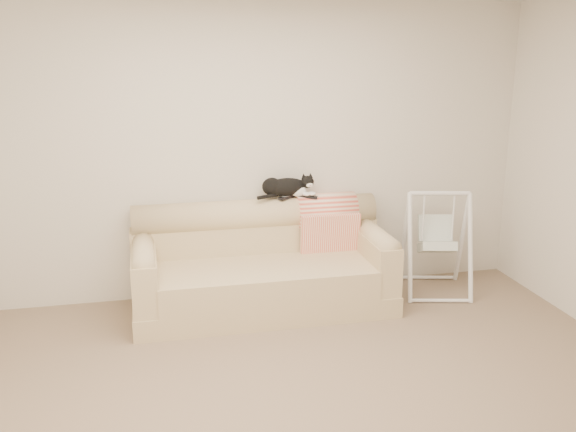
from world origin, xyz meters
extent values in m
plane|color=#6D5E4D|center=(0.00, 0.00, 0.00)|extent=(5.00, 5.00, 0.00)
cube|color=silver|center=(0.00, 2.00, 1.30)|extent=(5.00, 0.04, 2.60)
cube|color=silver|center=(0.00, -2.00, 1.30)|extent=(5.00, 0.04, 2.60)
cube|color=tan|center=(0.00, 1.53, 0.09)|extent=(2.20, 0.90, 0.18)
cube|color=tan|center=(0.00, 1.42, 0.30)|extent=(1.80, 0.68, 0.24)
cube|color=tan|center=(0.00, 1.87, 0.43)|extent=(2.20, 0.22, 0.50)
cylinder|color=tan|center=(0.00, 1.87, 0.76)|extent=(2.16, 0.28, 0.28)
cube|color=tan|center=(-0.99, 1.53, 0.39)|extent=(0.20, 0.88, 0.42)
cylinder|color=tan|center=(-0.99, 1.53, 0.60)|extent=(0.18, 0.84, 0.18)
cube|color=tan|center=(0.99, 1.53, 0.39)|extent=(0.20, 0.88, 0.42)
cylinder|color=tan|center=(0.99, 1.53, 0.60)|extent=(0.18, 0.84, 0.18)
cube|color=black|center=(0.28, 1.85, 0.91)|extent=(0.18, 0.14, 0.02)
cube|color=gray|center=(0.28, 1.85, 0.92)|extent=(0.10, 0.09, 0.01)
cube|color=black|center=(0.45, 1.81, 0.91)|extent=(0.18, 0.11, 0.02)
ellipsoid|color=black|center=(0.27, 1.87, 1.00)|extent=(0.38, 0.20, 0.16)
ellipsoid|color=black|center=(0.14, 1.87, 1.01)|extent=(0.19, 0.17, 0.16)
ellipsoid|color=white|center=(0.38, 1.85, 0.96)|extent=(0.15, 0.11, 0.11)
ellipsoid|color=black|center=(0.46, 1.84, 1.04)|extent=(0.12, 0.13, 0.11)
ellipsoid|color=white|center=(0.46, 1.80, 1.02)|extent=(0.06, 0.05, 0.04)
sphere|color=#BF7272|center=(0.47, 1.77, 1.02)|extent=(0.01, 0.01, 0.01)
cone|color=black|center=(0.42, 1.85, 1.09)|extent=(0.06, 0.07, 0.06)
cone|color=black|center=(0.49, 1.85, 1.09)|extent=(0.05, 0.06, 0.06)
sphere|color=#B98C33|center=(0.44, 1.80, 1.05)|extent=(0.02, 0.02, 0.02)
sphere|color=#B98C33|center=(0.48, 1.80, 1.05)|extent=(0.02, 0.02, 0.02)
ellipsoid|color=white|center=(0.44, 1.81, 0.94)|extent=(0.07, 0.09, 0.03)
ellipsoid|color=white|center=(0.49, 1.82, 0.94)|extent=(0.07, 0.09, 0.03)
cylinder|color=black|center=(0.09, 1.80, 0.94)|extent=(0.20, 0.11, 0.03)
cylinder|color=#E35440|center=(0.64, 1.87, 0.76)|extent=(0.54, 0.33, 0.33)
cube|color=#E35440|center=(0.64, 1.70, 0.56)|extent=(0.54, 0.09, 0.42)
cylinder|color=white|center=(1.32, 1.52, 0.47)|extent=(0.12, 0.33, 0.94)
cylinder|color=white|center=(1.39, 1.80, 0.47)|extent=(0.12, 0.33, 0.94)
cylinder|color=white|center=(1.85, 1.40, 0.47)|extent=(0.12, 0.33, 0.94)
cylinder|color=white|center=(1.91, 1.68, 0.47)|extent=(0.12, 0.33, 0.94)
cylinder|color=white|center=(1.62, 1.60, 0.93)|extent=(0.53, 0.16, 0.04)
cylinder|color=white|center=(1.55, 1.32, 0.02)|extent=(0.53, 0.15, 0.03)
cylinder|color=white|center=(1.69, 1.88, 0.02)|extent=(0.53, 0.15, 0.03)
cube|color=white|center=(1.61, 1.57, 0.43)|extent=(0.37, 0.34, 0.18)
cube|color=white|center=(1.64, 1.69, 0.58)|extent=(0.33, 0.21, 0.25)
cylinder|color=white|center=(1.49, 1.63, 0.71)|extent=(0.02, 0.02, 0.45)
cylinder|color=white|center=(1.75, 1.57, 0.71)|extent=(0.02, 0.02, 0.45)
camera|label=1|loc=(-0.93, -3.55, 2.25)|focal=40.00mm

